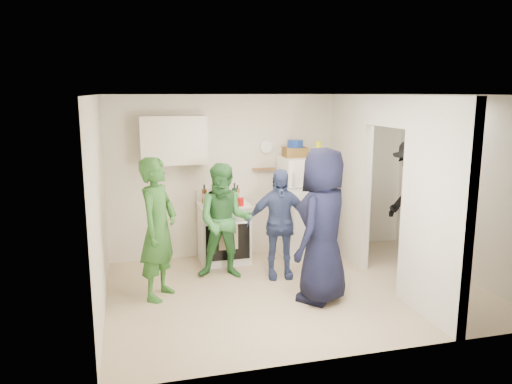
% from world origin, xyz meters
% --- Properties ---
extents(floor, '(4.80, 4.80, 0.00)m').
position_xyz_m(floor, '(0.00, 0.00, 0.00)').
color(floor, tan).
rests_on(floor, ground).
extents(wall_back, '(4.80, 0.00, 4.80)m').
position_xyz_m(wall_back, '(0.00, 1.70, 1.25)').
color(wall_back, silver).
rests_on(wall_back, floor).
extents(wall_front, '(4.80, 0.00, 4.80)m').
position_xyz_m(wall_front, '(0.00, -1.70, 1.25)').
color(wall_front, silver).
rests_on(wall_front, floor).
extents(wall_left, '(0.00, 3.40, 3.40)m').
position_xyz_m(wall_left, '(-2.40, 0.00, 1.25)').
color(wall_left, silver).
rests_on(wall_left, floor).
extents(wall_right, '(0.00, 3.40, 3.40)m').
position_xyz_m(wall_right, '(2.40, 0.00, 1.25)').
color(wall_right, silver).
rests_on(wall_right, floor).
extents(ceiling, '(4.80, 4.80, 0.00)m').
position_xyz_m(ceiling, '(0.00, 0.00, 2.50)').
color(ceiling, white).
rests_on(ceiling, wall_back).
extents(partition_pier_back, '(0.12, 1.20, 2.50)m').
position_xyz_m(partition_pier_back, '(1.20, 1.10, 1.25)').
color(partition_pier_back, silver).
rests_on(partition_pier_back, floor).
extents(partition_pier_front, '(0.12, 1.20, 2.50)m').
position_xyz_m(partition_pier_front, '(1.20, -1.10, 1.25)').
color(partition_pier_front, silver).
rests_on(partition_pier_front, floor).
extents(partition_header, '(0.12, 1.00, 0.40)m').
position_xyz_m(partition_header, '(1.20, 0.00, 2.30)').
color(partition_header, silver).
rests_on(partition_header, partition_pier_back).
extents(stove, '(0.75, 0.63, 0.89)m').
position_xyz_m(stove, '(-0.70, 1.37, 0.45)').
color(stove, white).
rests_on(stove, floor).
extents(upper_cabinet, '(0.95, 0.34, 0.70)m').
position_xyz_m(upper_cabinet, '(-1.40, 1.52, 1.85)').
color(upper_cabinet, silver).
rests_on(upper_cabinet, wall_back).
extents(fridge, '(0.64, 0.62, 1.56)m').
position_xyz_m(fridge, '(0.52, 1.34, 0.78)').
color(fridge, white).
rests_on(fridge, floor).
extents(wicker_basket, '(0.35, 0.25, 0.15)m').
position_xyz_m(wicker_basket, '(0.42, 1.39, 1.63)').
color(wicker_basket, brown).
rests_on(wicker_basket, fridge).
extents(blue_bowl, '(0.24, 0.24, 0.11)m').
position_xyz_m(blue_bowl, '(0.42, 1.39, 1.76)').
color(blue_bowl, navy).
rests_on(blue_bowl, wicker_basket).
extents(yellow_cup_stack_top, '(0.09, 0.09, 0.25)m').
position_xyz_m(yellow_cup_stack_top, '(0.74, 1.24, 1.68)').
color(yellow_cup_stack_top, '#DCE813').
rests_on(yellow_cup_stack_top, fridge).
extents(wall_clock, '(0.22, 0.02, 0.22)m').
position_xyz_m(wall_clock, '(0.05, 1.68, 1.70)').
color(wall_clock, white).
rests_on(wall_clock, wall_back).
extents(spice_shelf, '(0.35, 0.08, 0.03)m').
position_xyz_m(spice_shelf, '(0.00, 1.65, 1.35)').
color(spice_shelf, olive).
rests_on(spice_shelf, wall_back).
extents(nook_window, '(0.03, 0.70, 0.80)m').
position_xyz_m(nook_window, '(2.38, 0.20, 1.65)').
color(nook_window, black).
rests_on(nook_window, wall_right).
extents(nook_window_frame, '(0.04, 0.76, 0.86)m').
position_xyz_m(nook_window_frame, '(2.36, 0.20, 1.65)').
color(nook_window_frame, white).
rests_on(nook_window_frame, wall_right).
extents(nook_valance, '(0.04, 0.82, 0.18)m').
position_xyz_m(nook_valance, '(2.34, 0.20, 2.00)').
color(nook_valance, white).
rests_on(nook_valance, wall_right).
extents(yellow_cup_stack_stove, '(0.09, 0.09, 0.25)m').
position_xyz_m(yellow_cup_stack_stove, '(-0.82, 1.15, 1.02)').
color(yellow_cup_stack_stove, yellow).
rests_on(yellow_cup_stack_stove, stove).
extents(red_cup, '(0.09, 0.09, 0.12)m').
position_xyz_m(red_cup, '(-0.48, 1.17, 0.95)').
color(red_cup, '#BD0C0C').
rests_on(red_cup, stove).
extents(person_green_left, '(0.69, 0.77, 1.77)m').
position_xyz_m(person_green_left, '(-1.74, 0.24, 0.89)').
color(person_green_left, '#2F6829').
rests_on(person_green_left, floor).
extents(person_green_center, '(0.90, 0.78, 1.59)m').
position_xyz_m(person_green_center, '(-0.81, 0.72, 0.80)').
color(person_green_center, '#3D8B43').
rests_on(person_green_center, floor).
extents(person_denim, '(0.94, 0.49, 1.52)m').
position_xyz_m(person_denim, '(-0.09, 0.54, 0.76)').
color(person_denim, '#39437D').
rests_on(person_denim, floor).
extents(person_navy, '(1.09, 1.07, 1.90)m').
position_xyz_m(person_navy, '(0.19, -0.34, 0.95)').
color(person_navy, black).
rests_on(person_navy, floor).
extents(person_nook, '(0.74, 1.24, 1.89)m').
position_xyz_m(person_nook, '(1.95, 0.49, 0.95)').
color(person_nook, black).
rests_on(person_nook, floor).
extents(bottle_a, '(0.08, 0.08, 0.28)m').
position_xyz_m(bottle_a, '(-0.97, 1.50, 1.04)').
color(bottle_a, brown).
rests_on(bottle_a, stove).
extents(bottle_b, '(0.07, 0.07, 0.24)m').
position_xyz_m(bottle_b, '(-0.87, 1.30, 1.02)').
color(bottle_b, '#1A4E28').
rests_on(bottle_b, stove).
extents(bottle_c, '(0.07, 0.07, 0.32)m').
position_xyz_m(bottle_c, '(-0.79, 1.53, 1.05)').
color(bottle_c, silver).
rests_on(bottle_c, stove).
extents(bottle_d, '(0.06, 0.06, 0.28)m').
position_xyz_m(bottle_d, '(-0.67, 1.33, 1.04)').
color(bottle_d, '#603210').
rests_on(bottle_d, stove).
extents(bottle_e, '(0.07, 0.07, 0.31)m').
position_xyz_m(bottle_e, '(-0.62, 1.55, 1.05)').
color(bottle_e, silver).
rests_on(bottle_e, stove).
extents(bottle_f, '(0.07, 0.07, 0.31)m').
position_xyz_m(bottle_f, '(-0.53, 1.37, 1.05)').
color(bottle_f, '#11301E').
rests_on(bottle_f, stove).
extents(bottle_g, '(0.07, 0.07, 0.25)m').
position_xyz_m(bottle_g, '(-0.46, 1.52, 1.02)').
color(bottle_g, brown).
rests_on(bottle_g, stove).
extents(bottle_h, '(0.06, 0.06, 0.24)m').
position_xyz_m(bottle_h, '(-0.99, 1.27, 1.02)').
color(bottle_h, silver).
rests_on(bottle_h, stove).
extents(bottle_i, '(0.07, 0.07, 0.30)m').
position_xyz_m(bottle_i, '(-0.65, 1.48, 1.05)').
color(bottle_i, '#5A150F').
rests_on(bottle_i, stove).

